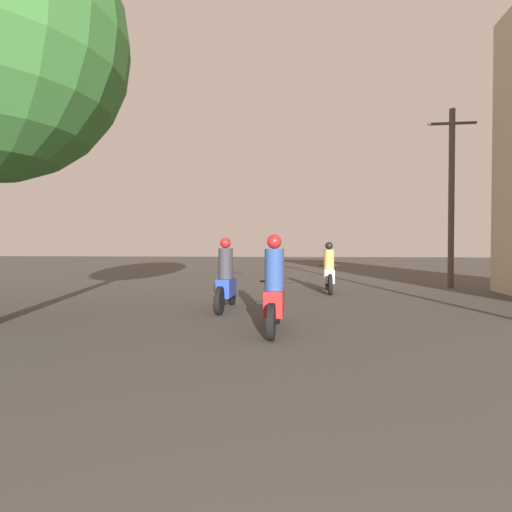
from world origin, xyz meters
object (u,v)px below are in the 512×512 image
at_px(motorcycle_blue, 226,281).
at_px(motorcycle_white, 329,272).
at_px(utility_pole_far, 451,194).
at_px(motorcycle_red, 275,293).

relative_size(motorcycle_blue, motorcycle_white, 1.01).
height_order(motorcycle_white, utility_pole_far, utility_pole_far).
distance_m(motorcycle_blue, utility_pole_far, 9.34).
height_order(motorcycle_red, motorcycle_blue, motorcycle_blue).
relative_size(motorcycle_red, utility_pole_far, 0.31).
bearing_deg(motorcycle_red, motorcycle_white, 79.34).
bearing_deg(utility_pole_far, motorcycle_white, -155.48).
bearing_deg(motorcycle_red, utility_pole_far, 56.27).
height_order(motorcycle_red, utility_pole_far, utility_pole_far).
distance_m(motorcycle_red, utility_pole_far, 10.09).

